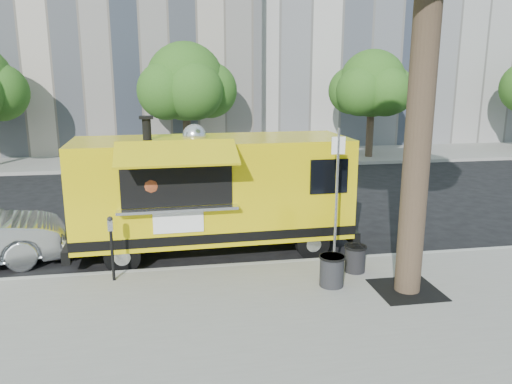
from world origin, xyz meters
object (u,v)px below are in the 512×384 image
Objects in this scene: parking_meter at (111,241)px; trash_bin_right at (355,258)px; far_tree_b at (185,82)px; food_truck at (212,191)px; far_tree_c at (372,84)px; trash_bin_left at (332,270)px; sign_post at (337,192)px.

parking_meter reaches higher than trash_bin_right.
far_tree_b is 0.82× the size of food_truck.
parking_meter is (-11.00, -13.75, -2.74)m from far_tree_c.
far_tree_b is 15.58m from trash_bin_left.
far_tree_c is 15.48m from sign_post.
far_tree_b is 14.48m from parking_meter.
parking_meter is 2.39× the size of trash_bin_right.
far_tree_c is at bearing 65.36° from trash_bin_left.
food_truck reaches higher than parking_meter.
trash_bin_left reaches higher than trash_bin_right.
far_tree_b is at bearing 178.09° from far_tree_c.
parking_meter reaches higher than trash_bin_left.
sign_post reaches higher than parking_meter.
parking_meter is (-4.55, 0.20, -0.87)m from sign_post.
trash_bin_right is (0.71, 0.62, -0.03)m from trash_bin_left.
far_tree_b is at bearing 81.90° from parking_meter.
food_truck is at bearing 144.09° from trash_bin_right.
sign_post is (-6.45, -13.95, -1.87)m from far_tree_c.
food_truck reaches higher than sign_post.
far_tree_c is 15.15m from food_truck.
far_tree_b is 12.61m from food_truck.
far_tree_c is 1.74× the size of sign_post.
far_tree_b is at bearing 98.46° from trash_bin_left.
trash_bin_right is (-6.05, -14.13, -3.27)m from far_tree_c.
far_tree_c is (9.00, -0.30, -0.12)m from far_tree_b.
far_tree_b is at bearing 100.15° from sign_post.
far_tree_c reaches higher than trash_bin_right.
parking_meter is at bearing -98.10° from far_tree_b.
food_truck is at bearing 128.36° from trash_bin_left.
trash_bin_right is at bearing -78.45° from far_tree_b.
trash_bin_right is (4.95, -0.38, -0.53)m from parking_meter.
trash_bin_right is at bearing -4.39° from parking_meter.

